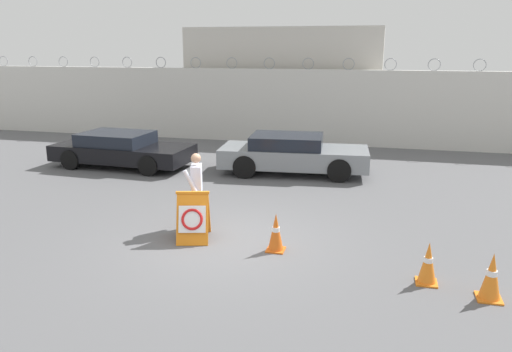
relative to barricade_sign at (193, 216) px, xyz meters
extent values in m
plane|color=#5B5B5E|center=(0.68, 0.05, -0.52)|extent=(90.00, 90.00, 0.00)
cube|color=silver|center=(0.68, 11.20, 1.00)|extent=(36.00, 0.30, 3.03)
torus|color=gray|center=(-13.72, 11.20, 2.74)|extent=(0.47, 0.03, 0.47)
torus|color=gray|center=(-12.12, 11.20, 2.74)|extent=(0.47, 0.03, 0.47)
torus|color=gray|center=(-10.52, 11.20, 2.74)|extent=(0.47, 0.03, 0.47)
torus|color=gray|center=(-8.92, 11.20, 2.74)|extent=(0.47, 0.03, 0.47)
torus|color=gray|center=(-7.32, 11.20, 2.74)|extent=(0.47, 0.03, 0.47)
torus|color=gray|center=(-5.72, 11.20, 2.74)|extent=(0.47, 0.03, 0.47)
torus|color=gray|center=(-4.12, 11.20, 2.74)|extent=(0.47, 0.03, 0.47)
torus|color=gray|center=(-2.52, 11.20, 2.74)|extent=(0.47, 0.03, 0.47)
torus|color=gray|center=(-0.92, 11.20, 2.74)|extent=(0.47, 0.03, 0.47)
torus|color=gray|center=(0.68, 11.20, 2.74)|extent=(0.47, 0.03, 0.47)
torus|color=gray|center=(2.28, 11.20, 2.74)|extent=(0.47, 0.03, 0.47)
torus|color=gray|center=(3.88, 11.20, 2.74)|extent=(0.47, 0.03, 0.47)
torus|color=gray|center=(5.48, 11.20, 2.74)|extent=(0.47, 0.03, 0.47)
torus|color=gray|center=(7.08, 11.20, 2.74)|extent=(0.47, 0.03, 0.47)
cube|color=beige|center=(-0.69, 14.58, 1.85)|extent=(8.55, 5.34, 4.73)
cube|color=orange|center=(0.04, -0.13, -0.02)|extent=(0.74, 0.59, 1.00)
cube|color=orange|center=(-0.07, 0.25, -0.02)|extent=(0.74, 0.59, 1.00)
cube|color=orange|center=(-0.02, 0.06, 0.49)|extent=(0.68, 0.24, 0.05)
cube|color=white|center=(0.05, -0.17, 0.00)|extent=(0.59, 0.36, 0.52)
torus|color=red|center=(0.05, -0.18, 0.00)|extent=(0.48, 0.32, 0.43)
cylinder|color=black|center=(-0.20, 0.80, -0.11)|extent=(0.15, 0.15, 0.81)
cylinder|color=black|center=(-0.15, 0.63, -0.11)|extent=(0.15, 0.15, 0.81)
cube|color=silver|center=(-0.18, 0.72, 0.60)|extent=(0.33, 0.47, 0.62)
sphere|color=tan|center=(-0.18, 0.72, 1.07)|extent=(0.22, 0.22, 0.22)
cylinder|color=silver|center=(-0.25, 0.97, 0.62)|extent=(0.09, 0.09, 0.59)
cylinder|color=silver|center=(-0.20, 0.44, 0.59)|extent=(0.34, 0.18, 0.57)
cube|color=orange|center=(4.58, -0.89, -0.50)|extent=(0.36, 0.36, 0.03)
cone|color=orange|center=(4.58, -0.89, -0.13)|extent=(0.31, 0.31, 0.71)
cylinder|color=white|center=(4.58, -0.89, -0.09)|extent=(0.15, 0.15, 0.10)
cube|color=orange|center=(1.78, -0.14, -0.50)|extent=(0.35, 0.35, 0.03)
cone|color=orange|center=(1.78, -0.14, -0.11)|extent=(0.30, 0.30, 0.74)
cylinder|color=white|center=(1.78, -0.14, -0.08)|extent=(0.15, 0.15, 0.10)
cube|color=orange|center=(5.51, -1.23, -0.50)|extent=(0.39, 0.39, 0.03)
cone|color=orange|center=(5.51, -1.23, -0.11)|extent=(0.33, 0.33, 0.76)
cylinder|color=white|center=(5.51, -1.23, -0.07)|extent=(0.16, 0.16, 0.11)
cylinder|color=black|center=(-3.20, 6.42, -0.19)|extent=(0.66, 0.23, 0.65)
cylinder|color=black|center=(-3.29, 4.66, -0.19)|extent=(0.66, 0.23, 0.65)
cylinder|color=black|center=(-6.05, 6.57, -0.19)|extent=(0.66, 0.23, 0.65)
cylinder|color=black|center=(-6.14, 4.80, -0.19)|extent=(0.66, 0.23, 0.65)
cube|color=black|center=(-4.67, 5.61, -0.03)|extent=(4.69, 2.11, 0.52)
cube|color=black|center=(-4.90, 5.62, 0.43)|extent=(2.29, 1.80, 0.40)
cylinder|color=black|center=(2.40, 7.06, -0.16)|extent=(0.72, 0.26, 0.71)
cylinder|color=black|center=(2.54, 5.35, -0.16)|extent=(0.72, 0.26, 0.71)
cylinder|color=black|center=(-0.45, 6.83, -0.16)|extent=(0.72, 0.26, 0.71)
cylinder|color=black|center=(-0.31, 5.12, -0.16)|extent=(0.72, 0.26, 0.71)
cube|color=gray|center=(1.05, 6.09, 0.03)|extent=(4.74, 2.19, 0.59)
cube|color=black|center=(0.82, 6.07, 0.52)|extent=(2.34, 1.82, 0.40)
camera|label=1|loc=(3.66, -9.16, 3.41)|focal=35.00mm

